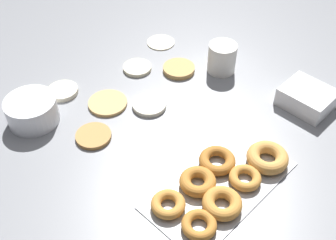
% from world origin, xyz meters
% --- Properties ---
extents(ground_plane, '(3.00, 3.00, 0.00)m').
position_xyz_m(ground_plane, '(0.00, 0.00, 0.00)').
color(ground_plane, gray).
extents(pancake_0, '(0.10, 0.10, 0.02)m').
position_xyz_m(pancake_0, '(0.17, 0.07, 0.01)').
color(pancake_0, tan).
rests_on(pancake_0, ground_plane).
extents(pancake_1, '(0.10, 0.10, 0.01)m').
position_xyz_m(pancake_1, '(0.25, 0.22, 0.00)').
color(pancake_1, beige).
rests_on(pancake_1, ground_plane).
extents(pancake_2, '(0.09, 0.09, 0.01)m').
position_xyz_m(pancake_2, '(-0.16, 0.24, 0.01)').
color(pancake_2, beige).
rests_on(pancake_2, ground_plane).
extents(pancake_3, '(0.12, 0.12, 0.01)m').
position_xyz_m(pancake_3, '(-0.09, 0.10, 0.01)').
color(pancake_3, tan).
rests_on(pancake_3, ground_plane).
extents(pancake_4, '(0.09, 0.09, 0.01)m').
position_xyz_m(pancake_4, '(0.08, 0.17, 0.01)').
color(pancake_4, beige).
rests_on(pancake_4, ground_plane).
extents(pancake_5, '(0.10, 0.10, 0.01)m').
position_xyz_m(pancake_5, '(-0.21, 0.03, 0.01)').
color(pancake_5, '#B27F42').
rests_on(pancake_5, ground_plane).
extents(pancake_6, '(0.10, 0.10, 0.01)m').
position_xyz_m(pancake_6, '(-0.01, 0.01, 0.01)').
color(pancake_6, silver).
rests_on(pancake_6, ground_plane).
extents(donut_tray, '(0.38, 0.20, 0.04)m').
position_xyz_m(donut_tray, '(-0.09, -0.33, 0.02)').
color(donut_tray, '#ADAFB5').
rests_on(donut_tray, ground_plane).
extents(batter_bowl, '(0.14, 0.14, 0.07)m').
position_xyz_m(batter_bowl, '(-0.28, 0.20, 0.04)').
color(batter_bowl, white).
rests_on(batter_bowl, ground_plane).
extents(container_stack, '(0.12, 0.14, 0.06)m').
position_xyz_m(container_stack, '(0.31, -0.32, 0.03)').
color(container_stack, white).
rests_on(container_stack, ground_plane).
extents(paper_cup, '(0.09, 0.09, 0.10)m').
position_xyz_m(paper_cup, '(0.27, -0.03, 0.05)').
color(paper_cup, white).
rests_on(paper_cup, ground_plane).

